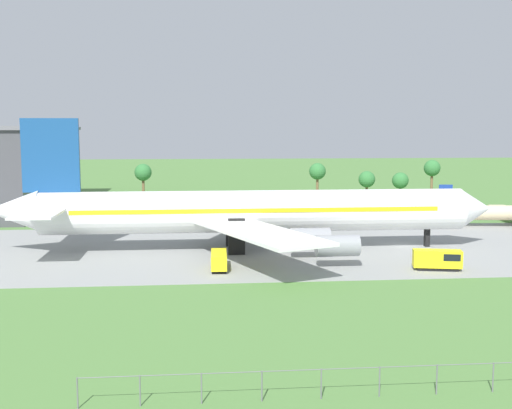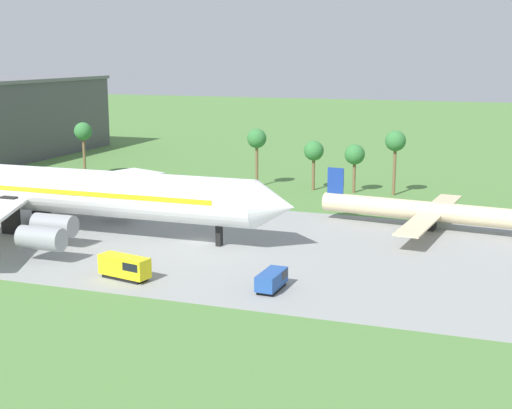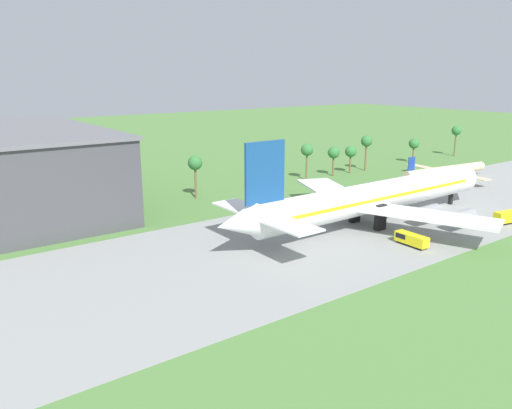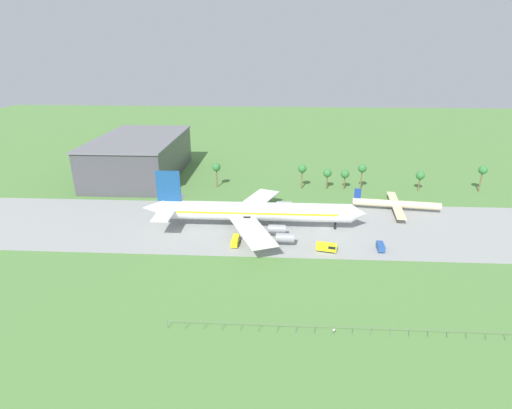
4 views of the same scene
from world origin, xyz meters
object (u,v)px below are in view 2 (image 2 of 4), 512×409
at_px(regional_aircraft, 430,212).
at_px(catering_van, 126,267).
at_px(jet_airliner, 36,189).
at_px(baggage_tug, 272,280).

relative_size(regional_aircraft, catering_van, 5.04).
distance_m(jet_airliner, baggage_tug, 42.46).
bearing_deg(catering_van, jet_airliner, 145.07).
relative_size(jet_airliner, baggage_tug, 15.35).
distance_m(baggage_tug, catering_van, 16.45).
distance_m(regional_aircraft, baggage_tug, 34.91).
relative_size(jet_airliner, regional_aircraft, 2.37).
distance_m(regional_aircraft, catering_van, 45.18).
bearing_deg(catering_van, baggage_tug, 6.90).
bearing_deg(regional_aircraft, catering_van, -130.49).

